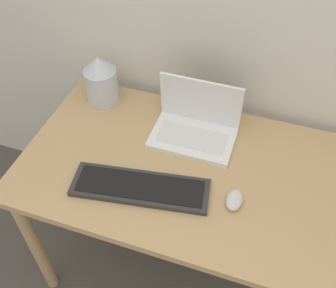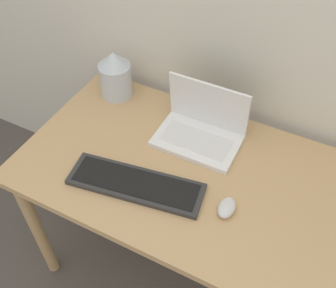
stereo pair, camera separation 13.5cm
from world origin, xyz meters
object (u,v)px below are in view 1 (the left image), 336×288
at_px(laptop, 195,125).
at_px(keyboard, 140,187).
at_px(vase, 101,80).
at_px(mouse, 234,200).

bearing_deg(laptop, keyboard, -107.96).
xyz_separation_m(laptop, keyboard, (-0.10, -0.32, -0.04)).
distance_m(laptop, vase, 0.44).
height_order(mouse, vase, vase).
relative_size(mouse, vase, 0.41).
height_order(laptop, keyboard, laptop).
height_order(keyboard, vase, vase).
relative_size(laptop, mouse, 3.66).
relative_size(keyboard, vase, 2.32).
xyz_separation_m(mouse, vase, (-0.64, 0.35, 0.09)).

